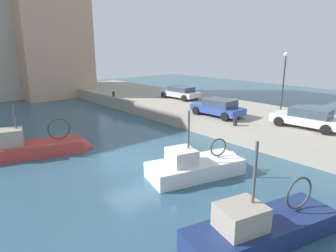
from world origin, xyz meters
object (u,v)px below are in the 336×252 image
at_px(parked_car_blue, 218,107).
at_px(parked_car_silver, 180,92).
at_px(mooring_bollard_south, 235,122).
at_px(parked_car_white, 308,118).
at_px(mooring_bollard_mid, 114,94).
at_px(fishing_boat_red, 37,152).
at_px(fishing_boat_navy, 268,235).
at_px(fishing_boat_white, 201,172).
at_px(quay_streetlamp, 284,73).

height_order(parked_car_blue, parked_car_silver, parked_car_blue).
bearing_deg(parked_car_silver, mooring_bollard_south, -113.84).
bearing_deg(parked_car_white, parked_car_blue, 106.29).
height_order(parked_car_silver, mooring_bollard_mid, parked_car_silver).
height_order(fishing_boat_red, parked_car_white, fishing_boat_red).
bearing_deg(mooring_bollard_mid, fishing_boat_red, -139.44).
relative_size(fishing_boat_navy, fishing_boat_red, 0.95).
height_order(fishing_boat_navy, parked_car_silver, fishing_boat_navy).
xyz_separation_m(fishing_boat_navy, fishing_boat_white, (2.17, 5.14, -0.02)).
relative_size(mooring_bollard_south, quay_streetlamp, 0.11).
bearing_deg(fishing_boat_red, parked_car_blue, -17.31).
bearing_deg(fishing_boat_navy, fishing_boat_red, 103.61).
relative_size(fishing_boat_white, mooring_bollard_south, 10.89).
height_order(fishing_boat_navy, mooring_bollard_south, fishing_boat_navy).
bearing_deg(quay_streetlamp, parked_car_blue, 146.65).
relative_size(mooring_bollard_south, mooring_bollard_mid, 1.00).
height_order(mooring_bollard_south, mooring_bollard_mid, same).
bearing_deg(parked_car_silver, parked_car_blue, -112.74).
bearing_deg(parked_car_white, fishing_boat_red, 144.94).
bearing_deg(fishing_boat_red, mooring_bollard_south, -30.42).
height_order(parked_car_blue, mooring_bollard_south, parked_car_blue).
xyz_separation_m(fishing_boat_red, parked_car_blue, (12.43, -3.87, 1.74)).
xyz_separation_m(fishing_boat_navy, fishing_boat_red, (-3.33, 13.74, 0.02)).
bearing_deg(quay_streetlamp, parked_car_white, -127.81).
bearing_deg(fishing_boat_white, quay_streetlamp, 9.56).
distance_m(mooring_bollard_south, quay_streetlamp, 6.39).
bearing_deg(fishing_boat_white, parked_car_white, -8.91).
relative_size(fishing_boat_red, parked_car_silver, 1.60).
relative_size(fishing_boat_navy, parked_car_white, 1.49).
bearing_deg(parked_car_blue, mooring_bollard_south, -116.93).
bearing_deg(fishing_boat_red, parked_car_silver, 13.65).
bearing_deg(fishing_boat_navy, parked_car_blue, 47.32).
distance_m(parked_car_blue, parked_car_white, 6.35).
distance_m(parked_car_silver, mooring_bollard_south, 11.28).
relative_size(parked_car_silver, mooring_bollard_mid, 7.91).
relative_size(fishing_boat_navy, mooring_bollard_mid, 12.09).
bearing_deg(mooring_bollard_mid, quay_streetlamp, -70.77).
relative_size(parked_car_white, quay_streetlamp, 0.92).
xyz_separation_m(parked_car_silver, mooring_bollard_south, (-4.56, -10.31, -0.38)).
bearing_deg(fishing_boat_white, mooring_bollard_south, 20.53).
distance_m(parked_car_silver, mooring_bollard_mid, 7.30).
bearing_deg(mooring_bollard_south, quay_streetlamp, -2.04).
xyz_separation_m(parked_car_silver, mooring_bollard_mid, (-4.56, 5.69, -0.38)).
distance_m(mooring_bollard_south, mooring_bollard_mid, 16.00).
xyz_separation_m(fishing_boat_white, mooring_bollard_mid, (5.59, 18.09, 1.37)).
height_order(parked_car_white, mooring_bollard_mid, parked_car_white).
relative_size(fishing_boat_navy, fishing_boat_white, 1.11).
xyz_separation_m(fishing_boat_navy, quay_streetlamp, (13.41, 7.03, 4.33)).
height_order(fishing_boat_white, mooring_bollard_south, fishing_boat_white).
bearing_deg(parked_car_silver, fishing_boat_red, -166.35).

